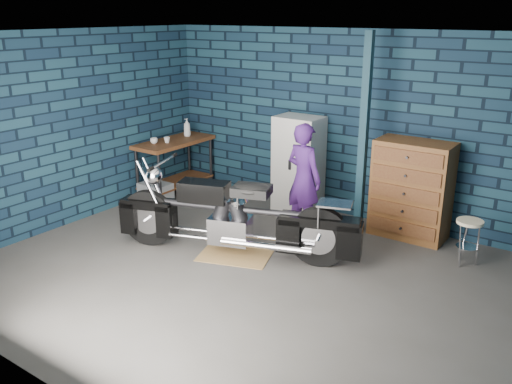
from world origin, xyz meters
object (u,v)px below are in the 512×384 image
tool_chest (411,190)px  shop_stool (467,242)px  person (304,179)px  locker (298,164)px  workbench (175,167)px  motorcycle (235,211)px  storage_bin (156,192)px

tool_chest → shop_stool: bearing=-26.8°
person → shop_stool: person is taller
person → locker: person is taller
person → tool_chest: bearing=-138.3°
workbench → locker: bearing=13.0°
person → tool_chest: size_ratio=1.16×
workbench → motorcycle: size_ratio=0.53×
workbench → tool_chest: size_ratio=1.06×
tool_chest → storage_bin: bearing=-165.6°
motorcycle → locker: (-0.21, 1.84, 0.14)m
shop_stool → motorcycle: bearing=-150.3°
motorcycle → person: bearing=56.6°
motorcycle → workbench: bearing=130.3°
locker → tool_chest: 1.76m
tool_chest → shop_stool: (0.89, -0.45, -0.37)m
motorcycle → storage_bin: bearing=140.2°
motorcycle → shop_stool: 2.82m
workbench → person: (2.58, -0.21, 0.31)m
tool_chest → workbench: bearing=-172.9°
workbench → shop_stool: size_ratio=2.46×
storage_bin → shop_stool: bearing=6.4°
storage_bin → tool_chest: tool_chest is taller
workbench → person: bearing=-4.7°
locker → shop_stool: 2.72m
person → shop_stool: size_ratio=2.69×
storage_bin → tool_chest: 3.97m
workbench → locker: size_ratio=0.96×
locker → shop_stool: locker is taller
person → storage_bin: person is taller
person → tool_chest: person is taller
motorcycle → shop_stool: motorcycle is taller
tool_chest → person: bearing=-151.0°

